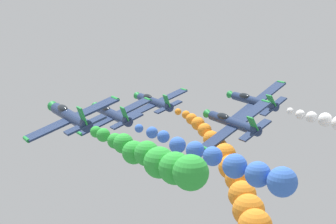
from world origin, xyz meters
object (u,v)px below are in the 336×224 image
airplane_lead (154,102)px  airplane_right_inner (253,101)px  airplane_left_inner (112,114)px  airplane_left_outer (233,122)px  airplane_right_outer (70,116)px

airplane_lead → airplane_right_inner: (9.75, -9.44, 0.84)m
airplane_lead → airplane_right_inner: airplane_right_inner is taller
airplane_left_inner → airplane_left_outer: (10.50, -9.55, -0.20)m
airplane_lead → airplane_left_outer: airplane_left_outer is taller
airplane_left_inner → airplane_left_outer: 14.20m
airplane_left_outer → airplane_right_outer: 19.36m
airplane_left_inner → airplane_right_inner: bearing=-4.4°
airplane_right_inner → airplane_left_outer: airplane_right_inner is taller
airplane_lead → airplane_right_outer: size_ratio=1.00×
airplane_lead → airplane_left_inner: airplane_left_inner is taller
airplane_right_outer → airplane_left_outer: bearing=2.8°
airplane_right_inner → airplane_right_outer: 29.35m
airplane_left_inner → airplane_left_outer: airplane_left_outer is taller
airplane_left_inner → airplane_right_inner: 19.26m
airplane_right_inner → airplane_left_outer: (-8.69, -8.06, -0.32)m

